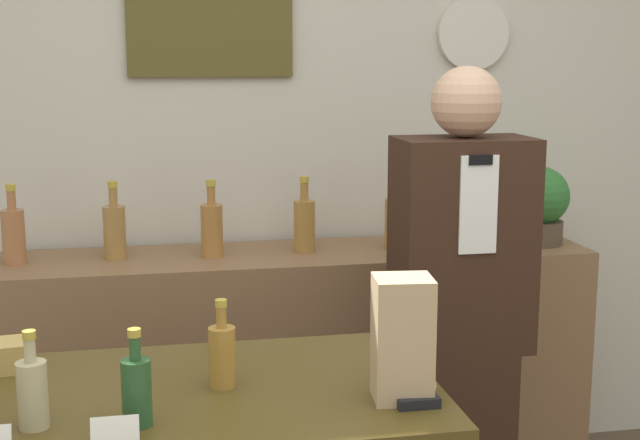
{
  "coord_description": "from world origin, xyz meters",
  "views": [
    {
      "loc": [
        -0.45,
        -1.4,
        1.64
      ],
      "look_at": [
        0.04,
        1.09,
        1.16
      ],
      "focal_mm": 50.0,
      "sensor_mm": 36.0,
      "label": 1
    }
  ],
  "objects_px": {
    "shopkeeper": "(459,330)",
    "potted_plant": "(540,204)",
    "paper_bag": "(402,339)",
    "tape_dispenser": "(418,395)"
  },
  "relations": [
    {
      "from": "tape_dispenser",
      "to": "shopkeeper",
      "type": "bearing_deg",
      "value": 64.49
    },
    {
      "from": "potted_plant",
      "to": "shopkeeper",
      "type": "bearing_deg",
      "value": -131.84
    },
    {
      "from": "paper_bag",
      "to": "shopkeeper",
      "type": "bearing_deg",
      "value": 61.85
    },
    {
      "from": "shopkeeper",
      "to": "tape_dispenser",
      "type": "relative_size",
      "value": 17.83
    },
    {
      "from": "potted_plant",
      "to": "tape_dispenser",
      "type": "distance_m",
      "value": 1.66
    },
    {
      "from": "potted_plant",
      "to": "paper_bag",
      "type": "bearing_deg",
      "value": -124.59
    },
    {
      "from": "shopkeeper",
      "to": "potted_plant",
      "type": "bearing_deg",
      "value": 48.16
    },
    {
      "from": "potted_plant",
      "to": "tape_dispenser",
      "type": "height_order",
      "value": "potted_plant"
    },
    {
      "from": "shopkeeper",
      "to": "potted_plant",
      "type": "distance_m",
      "value": 0.82
    },
    {
      "from": "shopkeeper",
      "to": "potted_plant",
      "type": "relative_size",
      "value": 5.46
    }
  ]
}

